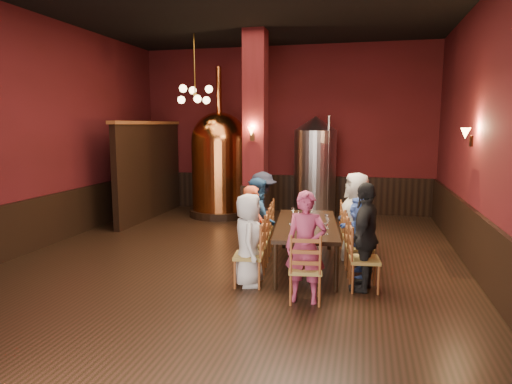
% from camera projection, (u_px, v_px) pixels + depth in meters
% --- Properties ---
extents(room, '(10.00, 10.02, 4.50)m').
position_uv_depth(room, '(234.00, 133.00, 7.73)').
color(room, black).
rests_on(room, ground).
extents(wainscot_right, '(0.08, 9.90, 1.00)m').
position_uv_depth(wainscot_right, '(480.00, 248.00, 7.08)').
color(wainscot_right, black).
rests_on(wainscot_right, ground).
extents(wainscot_back, '(7.90, 0.08, 1.00)m').
position_uv_depth(wainscot_back, '(284.00, 193.00, 12.76)').
color(wainscot_back, black).
rests_on(wainscot_back, ground).
extents(wainscot_left, '(0.08, 9.90, 1.00)m').
position_uv_depth(wainscot_left, '(40.00, 222.00, 8.90)').
color(wainscot_left, black).
rests_on(wainscot_left, ground).
extents(column, '(0.58, 0.58, 4.50)m').
position_uv_depth(column, '(255.00, 131.00, 10.49)').
color(column, '#4E1014').
rests_on(column, ground).
extents(partition, '(0.22, 3.50, 2.40)m').
position_uv_depth(partition, '(149.00, 172.00, 11.70)').
color(partition, black).
rests_on(partition, ground).
extents(pendant_cluster, '(0.90, 0.90, 1.70)m').
position_uv_depth(pendant_cluster, '(195.00, 95.00, 10.81)').
color(pendant_cluster, '#A57226').
rests_on(pendant_cluster, room).
extents(sconce_wall, '(0.20, 0.20, 0.36)m').
position_uv_depth(sconce_wall, '(472.00, 136.00, 7.61)').
color(sconce_wall, black).
rests_on(sconce_wall, room).
extents(sconce_column, '(0.20, 0.20, 0.36)m').
position_uv_depth(sconce_column, '(252.00, 133.00, 10.21)').
color(sconce_column, black).
rests_on(sconce_column, column).
extents(dining_table, '(1.28, 2.50, 0.75)m').
position_uv_depth(dining_table, '(306.00, 227.00, 7.66)').
color(dining_table, black).
rests_on(dining_table, ground).
extents(chair_0, '(0.51, 0.51, 0.92)m').
position_uv_depth(chair_0, '(249.00, 255.00, 6.81)').
color(chair_0, '#984E26').
rests_on(chair_0, ground).
extents(person_0, '(0.59, 0.77, 1.39)m').
position_uv_depth(person_0, '(248.00, 240.00, 6.77)').
color(person_0, silver).
rests_on(person_0, ground).
extents(chair_1, '(0.51, 0.51, 0.92)m').
position_uv_depth(chair_1, '(254.00, 244.00, 7.47)').
color(chair_1, '#984E26').
rests_on(chair_1, ground).
extents(person_1, '(0.36, 0.53, 1.42)m').
position_uv_depth(person_1, '(254.00, 229.00, 7.43)').
color(person_1, '#C54521').
rests_on(person_1, ground).
extents(chair_2, '(0.51, 0.51, 0.92)m').
position_uv_depth(chair_2, '(258.00, 234.00, 8.11)').
color(chair_2, '#984E26').
rests_on(chair_2, ground).
extents(person_2, '(0.59, 0.80, 1.48)m').
position_uv_depth(person_2, '(258.00, 219.00, 8.07)').
color(person_2, navy).
rests_on(person_2, ground).
extents(chair_3, '(0.51, 0.51, 0.92)m').
position_uv_depth(chair_3, '(262.00, 226.00, 8.77)').
color(chair_3, '#984E26').
rests_on(chair_3, ground).
extents(person_3, '(0.56, 0.98, 1.51)m').
position_uv_depth(person_3, '(262.00, 211.00, 8.73)').
color(person_3, black).
rests_on(person_3, ground).
extents(chair_4, '(0.51, 0.51, 0.92)m').
position_uv_depth(chair_4, '(365.00, 259.00, 6.61)').
color(chair_4, '#984E26').
rests_on(chair_4, ground).
extents(person_4, '(0.57, 0.99, 1.59)m').
position_uv_depth(person_4, '(365.00, 237.00, 6.56)').
color(person_4, black).
rests_on(person_4, ground).
extents(chair_5, '(0.51, 0.51, 0.92)m').
position_uv_depth(chair_5, '(360.00, 247.00, 7.27)').
color(chair_5, '#984E26').
rests_on(chair_5, ground).
extents(person_5, '(0.73, 1.25, 1.28)m').
position_uv_depth(person_5, '(360.00, 236.00, 7.25)').
color(person_5, '#3755A6').
rests_on(person_5, ground).
extents(chair_6, '(0.51, 0.51, 0.92)m').
position_uv_depth(chair_6, '(355.00, 237.00, 7.92)').
color(chair_6, '#984E26').
rests_on(chair_6, ground).
extents(person_6, '(0.70, 0.88, 1.58)m').
position_uv_depth(person_6, '(356.00, 218.00, 7.87)').
color(person_6, '#BCB6A6').
rests_on(person_6, ground).
extents(chair_7, '(0.51, 0.51, 0.92)m').
position_uv_depth(chair_7, '(352.00, 228.00, 8.58)').
color(chair_7, '#984E26').
rests_on(chair_7, ground).
extents(person_7, '(0.42, 0.70, 1.35)m').
position_uv_depth(person_7, '(352.00, 217.00, 8.55)').
color(person_7, '#1A2035').
rests_on(person_7, ground).
extents(chair_8, '(0.51, 0.51, 0.92)m').
position_uv_depth(chair_8, '(305.00, 269.00, 6.17)').
color(chair_8, '#984E26').
rests_on(chair_8, ground).
extents(person_8, '(0.56, 0.38, 1.52)m').
position_uv_depth(person_8, '(306.00, 247.00, 6.13)').
color(person_8, '#983255').
rests_on(person_8, ground).
extents(copper_kettle, '(1.81, 1.81, 3.85)m').
position_uv_depth(copper_kettle, '(220.00, 163.00, 11.92)').
color(copper_kettle, black).
rests_on(copper_kettle, ground).
extents(steel_vessel, '(1.36, 1.36, 2.61)m').
position_uv_depth(steel_vessel, '(315.00, 167.00, 11.73)').
color(steel_vessel, '#B2B2B7').
rests_on(steel_vessel, ground).
extents(rose_vase, '(0.20, 0.20, 0.33)m').
position_uv_depth(rose_vase, '(306.00, 202.00, 8.44)').
color(rose_vase, white).
rests_on(rose_vase, dining_table).
extents(wine_glass_0, '(0.07, 0.07, 0.17)m').
position_uv_depth(wine_glass_0, '(293.00, 213.00, 8.11)').
color(wine_glass_0, white).
rests_on(wine_glass_0, dining_table).
extents(wine_glass_1, '(0.07, 0.07, 0.17)m').
position_uv_depth(wine_glass_1, '(291.00, 229.00, 6.88)').
color(wine_glass_1, white).
rests_on(wine_glass_1, dining_table).
extents(wine_glass_2, '(0.07, 0.07, 0.17)m').
position_uv_depth(wine_glass_2, '(328.00, 223.00, 7.26)').
color(wine_glass_2, white).
rests_on(wine_glass_2, dining_table).
extents(wine_glass_3, '(0.07, 0.07, 0.17)m').
position_uv_depth(wine_glass_3, '(299.00, 216.00, 7.84)').
color(wine_glass_3, white).
rests_on(wine_glass_3, dining_table).
extents(wine_glass_4, '(0.07, 0.07, 0.17)m').
position_uv_depth(wine_glass_4, '(312.00, 213.00, 8.12)').
color(wine_glass_4, white).
rests_on(wine_glass_4, dining_table).
extents(wine_glass_5, '(0.07, 0.07, 0.17)m').
position_uv_depth(wine_glass_5, '(312.00, 232.00, 6.70)').
color(wine_glass_5, white).
rests_on(wine_glass_5, dining_table).
extents(wine_glass_6, '(0.07, 0.07, 0.17)m').
position_uv_depth(wine_glass_6, '(326.00, 219.00, 7.56)').
color(wine_glass_6, white).
rests_on(wine_glass_6, dining_table).
extents(wine_glass_7, '(0.07, 0.07, 0.17)m').
position_uv_depth(wine_glass_7, '(293.00, 212.00, 8.16)').
color(wine_glass_7, white).
rests_on(wine_glass_7, dining_table).
extents(wine_glass_8, '(0.07, 0.07, 0.17)m').
position_uv_depth(wine_glass_8, '(326.00, 229.00, 6.88)').
color(wine_glass_8, white).
rests_on(wine_glass_8, dining_table).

